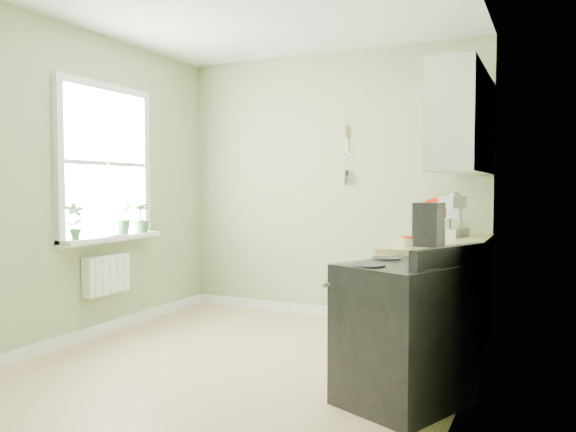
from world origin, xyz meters
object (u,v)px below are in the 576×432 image
at_px(kettle, 439,224).
at_px(stove, 403,333).
at_px(stand_mixer, 453,218).
at_px(coffee_maker, 428,226).

bearing_deg(kettle, stove, -85.66).
xyz_separation_m(stove, kettle, (-0.15, 1.92, 0.56)).
bearing_deg(stove, kettle, 94.34).
bearing_deg(stove, stand_mixer, 88.63).
distance_m(stove, kettle, 2.01).
distance_m(stove, coffee_maker, 0.94).
bearing_deg(kettle, stand_mixer, -63.98).
xyz_separation_m(kettle, coffee_maker, (0.15, -1.22, 0.06)).
xyz_separation_m(stove, stand_mixer, (0.04, 1.55, 0.63)).
height_order(stove, coffee_maker, coffee_maker).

